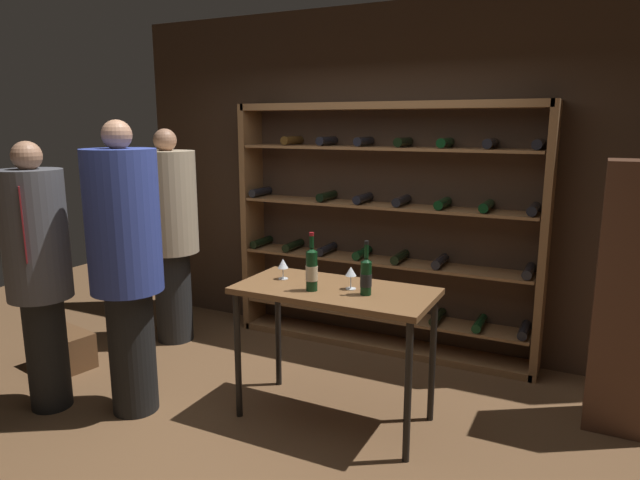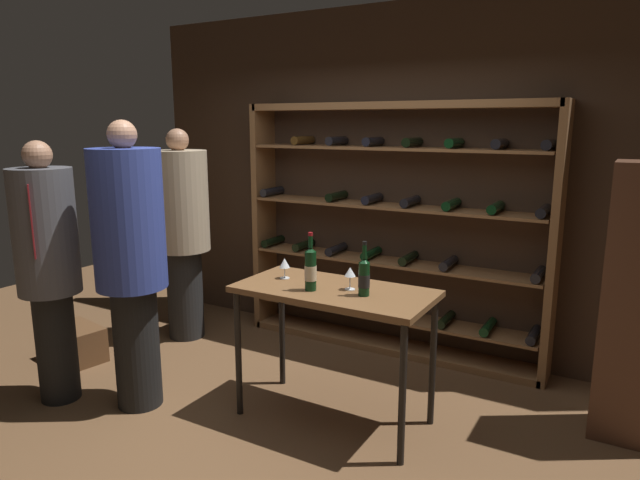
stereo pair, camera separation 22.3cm
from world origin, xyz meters
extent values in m
plane|color=brown|center=(0.00, 0.00, 0.00)|extent=(9.58, 9.58, 0.00)
cube|color=#3D2B1E|center=(0.00, 1.79, 1.49)|extent=(5.08, 0.10, 2.98)
cube|color=brown|center=(-1.26, 1.58, 1.08)|extent=(0.06, 0.32, 2.16)
cube|color=brown|center=(1.40, 1.58, 1.08)|extent=(0.06, 0.32, 2.16)
cube|color=brown|center=(0.07, 1.58, 2.13)|extent=(2.66, 0.32, 0.06)
cube|color=brown|center=(0.07, 1.58, 0.03)|extent=(2.66, 0.32, 0.06)
cube|color=brown|center=(0.07, 1.58, 0.31)|extent=(2.58, 0.32, 0.02)
cylinder|color=black|center=(-1.16, 1.58, 0.36)|extent=(0.08, 0.30, 0.08)
cylinder|color=black|center=(-0.81, 1.58, 0.36)|extent=(0.08, 0.30, 0.08)
cylinder|color=black|center=(-0.46, 1.58, 0.36)|extent=(0.08, 0.30, 0.08)
cylinder|color=black|center=(0.24, 1.58, 0.36)|extent=(0.08, 0.30, 0.08)
cylinder|color=black|center=(0.59, 1.58, 0.36)|extent=(0.08, 0.30, 0.08)
cylinder|color=black|center=(0.94, 1.58, 0.36)|extent=(0.08, 0.30, 0.08)
cylinder|color=black|center=(1.30, 1.58, 0.36)|extent=(0.08, 0.30, 0.08)
cube|color=brown|center=(0.07, 1.58, 0.80)|extent=(2.58, 0.32, 0.02)
cylinder|color=black|center=(-1.16, 1.58, 0.85)|extent=(0.08, 0.30, 0.08)
cylinder|color=black|center=(-0.81, 1.58, 0.85)|extent=(0.08, 0.30, 0.08)
cylinder|color=black|center=(-0.46, 1.58, 0.85)|extent=(0.08, 0.30, 0.08)
cylinder|color=black|center=(-0.11, 1.58, 0.85)|extent=(0.08, 0.30, 0.08)
cylinder|color=black|center=(0.24, 1.58, 0.85)|extent=(0.08, 0.30, 0.08)
cylinder|color=black|center=(0.59, 1.58, 0.85)|extent=(0.08, 0.30, 0.08)
cylinder|color=black|center=(1.30, 1.58, 0.85)|extent=(0.08, 0.30, 0.08)
cube|color=brown|center=(0.07, 1.58, 1.29)|extent=(2.58, 0.32, 0.02)
cylinder|color=black|center=(-1.16, 1.58, 1.34)|extent=(0.08, 0.30, 0.08)
cylinder|color=black|center=(-0.46, 1.58, 1.34)|extent=(0.08, 0.30, 0.08)
cylinder|color=black|center=(-0.11, 1.58, 1.34)|extent=(0.08, 0.30, 0.08)
cylinder|color=black|center=(0.24, 1.58, 1.34)|extent=(0.08, 0.30, 0.08)
cylinder|color=black|center=(0.59, 1.58, 1.34)|extent=(0.08, 0.30, 0.08)
cylinder|color=black|center=(0.94, 1.58, 1.34)|extent=(0.08, 0.30, 0.08)
cylinder|color=black|center=(1.30, 1.58, 1.34)|extent=(0.08, 0.30, 0.08)
cube|color=brown|center=(0.07, 1.58, 1.78)|extent=(2.58, 0.32, 0.02)
cylinder|color=#4C3314|center=(-0.81, 1.58, 1.83)|extent=(0.08, 0.30, 0.08)
cylinder|color=black|center=(-0.46, 1.58, 1.83)|extent=(0.08, 0.30, 0.08)
cylinder|color=black|center=(-0.11, 1.58, 1.83)|extent=(0.08, 0.30, 0.08)
cylinder|color=black|center=(0.24, 1.58, 1.83)|extent=(0.08, 0.30, 0.08)
cylinder|color=black|center=(0.59, 1.58, 1.83)|extent=(0.08, 0.30, 0.08)
cylinder|color=black|center=(0.94, 1.58, 1.83)|extent=(0.08, 0.30, 0.08)
cylinder|color=black|center=(1.30, 1.58, 1.83)|extent=(0.08, 0.30, 0.08)
cube|color=brown|center=(0.23, 0.26, 0.91)|extent=(1.30, 0.64, 0.04)
cylinder|color=black|center=(-0.36, -0.01, 0.44)|extent=(0.04, 0.04, 0.89)
cylinder|color=black|center=(0.83, -0.01, 0.44)|extent=(0.04, 0.04, 0.89)
cylinder|color=black|center=(-0.36, 0.53, 0.44)|extent=(0.04, 0.04, 0.89)
cylinder|color=black|center=(0.83, 0.53, 0.44)|extent=(0.04, 0.04, 0.89)
cylinder|color=black|center=(-1.71, 0.91, 0.42)|extent=(0.33, 0.33, 0.84)
cylinder|color=tan|center=(-1.71, 0.91, 1.29)|extent=(0.50, 0.50, 0.91)
sphere|color=#AD7A5B|center=(-1.71, 0.91, 1.84)|extent=(0.20, 0.20, 0.20)
cylinder|color=black|center=(-1.07, -0.25, 0.44)|extent=(0.31, 0.31, 0.88)
cylinder|color=#2D3D8C|center=(-1.07, -0.25, 1.35)|extent=(0.48, 0.48, 0.95)
sphere|color=#AD7A5B|center=(-1.07, -0.25, 1.91)|extent=(0.19, 0.19, 0.19)
cylinder|color=black|center=(-1.64, -0.49, 0.41)|extent=(0.28, 0.28, 0.81)
cylinder|color=#4C4C51|center=(-1.64, -0.49, 1.25)|extent=(0.42, 0.42, 0.88)
sphere|color=#AD7A5B|center=(-1.64, -0.49, 1.78)|extent=(0.19, 0.19, 0.19)
cube|color=maroon|center=(-1.51, -0.66, 1.35)|extent=(0.04, 0.04, 0.49)
cube|color=brown|center=(-2.13, 0.01, 0.15)|extent=(0.53, 0.42, 0.29)
cylinder|color=black|center=(0.47, 0.22, 1.03)|extent=(0.07, 0.07, 0.21)
cone|color=black|center=(0.47, 0.22, 1.15)|extent=(0.07, 0.07, 0.03)
cylinder|color=black|center=(0.47, 0.22, 1.21)|extent=(0.03, 0.03, 0.09)
cylinder|color=black|center=(0.47, 0.22, 1.26)|extent=(0.03, 0.03, 0.02)
cylinder|color=black|center=(0.47, 0.22, 1.02)|extent=(0.07, 0.07, 0.08)
cylinder|color=black|center=(0.12, 0.15, 1.06)|extent=(0.07, 0.07, 0.26)
cone|color=black|center=(0.12, 0.15, 1.20)|extent=(0.07, 0.07, 0.03)
cylinder|color=black|center=(0.12, 0.15, 1.25)|extent=(0.03, 0.03, 0.08)
cylinder|color=maroon|center=(0.12, 0.15, 1.30)|extent=(0.03, 0.03, 0.02)
cylinder|color=#C6B28C|center=(0.12, 0.15, 1.04)|extent=(0.08, 0.08, 0.10)
cylinder|color=silver|center=(-0.18, 0.30, 0.93)|extent=(0.07, 0.07, 0.00)
cylinder|color=silver|center=(-0.18, 0.30, 0.97)|extent=(0.01, 0.01, 0.07)
cone|color=silver|center=(-0.18, 0.30, 1.04)|extent=(0.07, 0.07, 0.07)
cylinder|color=#590A14|center=(-0.18, 0.30, 1.02)|extent=(0.04, 0.04, 0.02)
cylinder|color=silver|center=(0.34, 0.29, 0.93)|extent=(0.07, 0.07, 0.00)
cylinder|color=silver|center=(0.34, 0.29, 0.97)|extent=(0.01, 0.01, 0.08)
cone|color=silver|center=(0.34, 0.29, 1.05)|extent=(0.07, 0.07, 0.06)
cylinder|color=#590A14|center=(0.34, 0.29, 1.03)|extent=(0.04, 0.04, 0.02)
camera|label=1|loc=(1.72, -2.94, 1.98)|focal=31.50mm
camera|label=2|loc=(1.91, -2.84, 1.98)|focal=31.50mm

